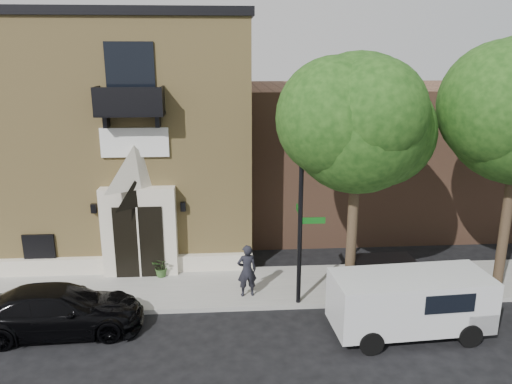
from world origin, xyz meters
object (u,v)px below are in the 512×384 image
Objects in this scene: dumpster at (383,277)px; pedestrian_near at (247,271)px; street_sign at (301,223)px; black_sedan at (60,310)px; fire_hydrant at (360,285)px; cargo_van at (415,301)px.

pedestrian_near reaches higher than dumpster.
street_sign is 3.45m from dumpster.
black_sedan reaches higher than fire_hydrant.
pedestrian_near reaches higher than cargo_van.
fire_hydrant is at bearing -85.11° from black_sedan.
fire_hydrant is 0.79m from dumpster.
street_sign reaches higher than cargo_van.
street_sign reaches higher than black_sedan.
dumpster is (-0.27, 2.08, -0.21)m from cargo_van.
dumpster is at bearing 5.57° from street_sign.
black_sedan is at bearing 7.90° from pedestrian_near.
black_sedan is at bearing -171.46° from street_sign.
black_sedan is 7.51m from street_sign.
dumpster is at bearing 93.81° from cargo_van.
street_sign is at bearing -170.92° from fire_hydrant.
dumpster is 1.13× the size of pedestrian_near.
pedestrian_near is (-3.69, 0.23, 0.52)m from fire_hydrant.
cargo_van is 2.11m from dumpster.
dumpster is at bearing -86.15° from black_sedan.
fire_hydrant is 0.42× the size of pedestrian_near.
fire_hydrant is 0.37× the size of dumpster.
dumpster is 4.43m from pedestrian_near.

